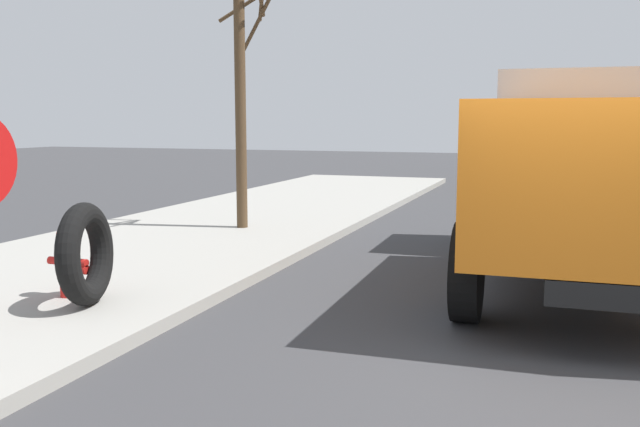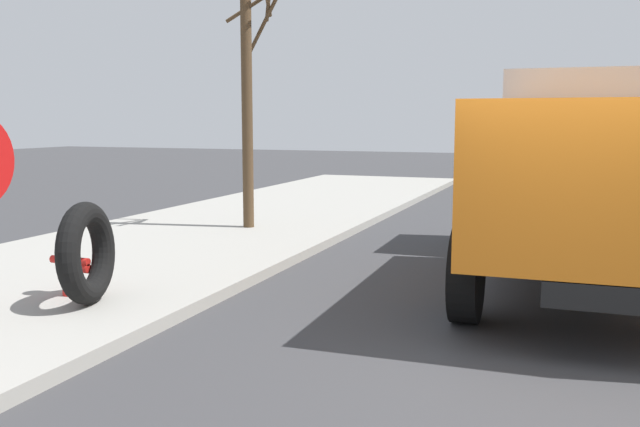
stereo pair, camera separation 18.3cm
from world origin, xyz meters
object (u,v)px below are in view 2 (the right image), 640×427
at_px(loose_tire, 87,253).
at_px(dump_truck_yellow, 632,140).
at_px(dump_truck_orange, 587,165).
at_px(fire_hydrant, 70,258).
at_px(dump_truck_blue, 610,134).
at_px(bare_tree, 249,85).

xyz_separation_m(loose_tire, dump_truck_yellow, (16.14, -6.53, 0.88)).
height_order(dump_truck_orange, dump_truck_yellow, same).
distance_m(fire_hydrant, dump_truck_blue, 26.86).
bearing_deg(bare_tree, dump_truck_orange, -107.25).
distance_m(fire_hydrant, loose_tire, 0.52).
xyz_separation_m(fire_hydrant, bare_tree, (5.45, 0.36, 2.27)).
bearing_deg(fire_hydrant, bare_tree, 3.74).
relative_size(dump_truck_yellow, bare_tree, 1.38).
relative_size(dump_truck_blue, bare_tree, 1.39).
height_order(loose_tire, dump_truck_orange, dump_truck_orange).
height_order(fire_hydrant, bare_tree, bare_tree).
height_order(dump_truck_yellow, dump_truck_blue, same).
bearing_deg(dump_truck_yellow, loose_tire, 157.98).
distance_m(fire_hydrant, dump_truck_yellow, 17.38).
xyz_separation_m(loose_tire, dump_truck_orange, (3.83, -5.22, 0.88)).
xyz_separation_m(loose_tire, bare_tree, (5.70, 0.80, 2.13)).
distance_m(dump_truck_orange, bare_tree, 6.43).
bearing_deg(loose_tire, dump_truck_blue, -13.46).
xyz_separation_m(dump_truck_orange, bare_tree, (1.87, 6.02, 1.26)).
relative_size(dump_truck_yellow, dump_truck_blue, 0.99).
bearing_deg(dump_truck_yellow, fire_hydrant, 156.32).
height_order(dump_truck_orange, bare_tree, bare_tree).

